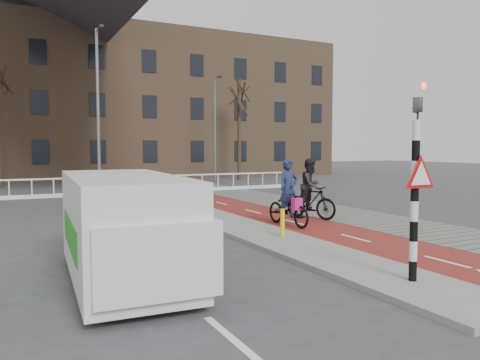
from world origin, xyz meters
name	(u,v)px	position (x,y,z in m)	size (l,w,h in m)	color
ground	(363,260)	(0.00, 0.00, 0.00)	(120.00, 120.00, 0.00)	#38383A
bike_lane	(231,206)	(1.50, 10.00, 0.01)	(2.50, 60.00, 0.01)	maroon
sidewalk	(286,202)	(4.30, 10.00, 0.01)	(3.00, 60.00, 0.01)	slate
curb_island	(251,231)	(-0.70, 4.00, 0.06)	(1.80, 16.00, 0.12)	gray
traffic_signal	(416,177)	(-0.60, -2.02, 1.99)	(0.80, 0.80, 3.68)	black
bollard	(282,223)	(-0.49, 2.62, 0.49)	(0.12, 0.12, 0.75)	yellow
cyclist_near	(288,203)	(0.98, 4.62, 0.72)	(0.86, 2.11, 2.13)	black
cyclist_far	(311,194)	(2.45, 5.49, 0.88)	(1.31, 2.05, 2.12)	black
van	(123,226)	(-5.17, 0.67, 1.05)	(2.10, 4.74, 2.00)	silver
railing	(54,192)	(-5.00, 17.00, 0.31)	(28.00, 0.10, 0.99)	silver
townhouse_row	(61,81)	(-3.00, 32.00, 7.81)	(46.00, 10.00, 15.90)	#7F6047
tree_right	(239,130)	(8.98, 24.20, 3.85)	(0.28, 0.28, 7.69)	black
streetlight_near	(98,119)	(-3.56, 12.38, 3.72)	(0.12, 0.12, 7.45)	slate
streetlight_right	(215,130)	(6.60, 23.41, 3.82)	(0.12, 0.12, 7.63)	slate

